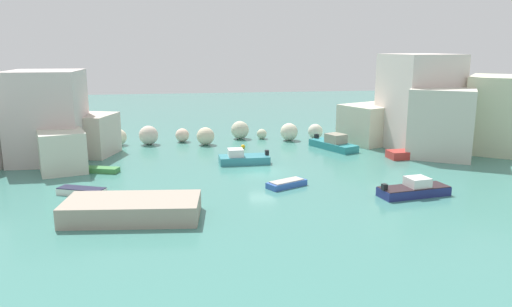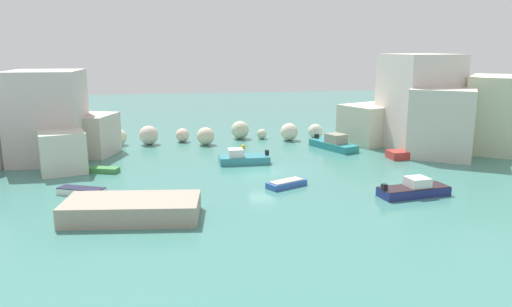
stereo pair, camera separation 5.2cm
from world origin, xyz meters
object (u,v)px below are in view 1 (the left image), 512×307
moored_boat_0 (414,189)px  moored_boat_2 (334,144)px  moored_boat_6 (243,158)px  stone_dock (133,209)px  moored_boat_1 (408,154)px  channel_buoy (243,147)px  moored_boat_4 (100,170)px  moored_boat_3 (82,191)px  moored_boat_5 (287,184)px

moored_boat_0 → moored_boat_2: bearing=83.8°
moored_boat_0 → moored_boat_6: size_ratio=1.17×
stone_dock → moored_boat_1: moored_boat_1 is taller
channel_buoy → moored_boat_0: moored_boat_0 is taller
moored_boat_0 → moored_boat_6: 17.81m
moored_boat_0 → channel_buoy: bearing=110.3°
stone_dock → moored_boat_2: size_ratio=1.38×
moored_boat_6 → moored_boat_1: bearing=178.0°
moored_boat_1 → moored_boat_4: 31.68m
moored_boat_1 → moored_boat_6: bearing=-4.4°
stone_dock → moored_boat_2: bearing=44.0°
moored_boat_1 → moored_boat_6: size_ratio=1.03×
moored_boat_3 → moored_boat_6: 16.67m
moored_boat_5 → moored_boat_4: bearing=128.0°
moored_boat_2 → moored_boat_6: 12.46m
moored_boat_1 → moored_boat_4: (-31.67, -1.07, -0.19)m
moored_boat_3 → channel_buoy: bearing=69.4°
moored_boat_4 → moored_boat_5: moored_boat_5 is taller
channel_buoy → moored_boat_3: (-15.18, -15.77, 0.04)m
channel_buoy → moored_boat_0: (11.16, -20.18, 0.28)m
stone_dock → moored_boat_2: (20.98, 20.25, -0.05)m
moored_boat_0 → moored_boat_2: 18.35m
moored_boat_2 → moored_boat_0: bearing=-21.3°
channel_buoy → moored_boat_4: 17.11m
moored_boat_0 → moored_boat_6: moored_boat_6 is taller
channel_buoy → moored_boat_4: channel_buoy is taller
moored_boat_3 → moored_boat_4: (0.36, 7.22, -0.05)m
moored_boat_5 → moored_boat_2: bearing=31.2°
channel_buoy → moored_boat_3: size_ratio=0.12×
moored_boat_1 → moored_boat_2: (-6.49, 5.63, 0.22)m
channel_buoy → moored_boat_4: bearing=-150.0°
moored_boat_2 → moored_boat_6: moored_boat_2 is taller
stone_dock → moored_boat_6: (9.69, 14.99, -0.18)m
moored_boat_4 → channel_buoy: bearing=49.3°
moored_boat_5 → stone_dock: bearing=178.7°
channel_buoy → moored_boat_5: moored_boat_5 is taller
moored_boat_1 → moored_boat_4: moored_boat_1 is taller
moored_boat_0 → moored_boat_4: (-25.98, 11.63, -0.29)m
moored_boat_1 → moored_boat_6: 17.79m
moored_boat_0 → moored_boat_5: 10.37m
moored_boat_0 → moored_boat_3: moored_boat_0 is taller
moored_boat_5 → moored_boat_6: size_ratio=0.74×
moored_boat_3 → moored_boat_2: bearing=51.9°
moored_boat_3 → moored_boat_4: 7.23m
moored_boat_2 → moored_boat_3: 29.09m
moored_boat_0 → moored_boat_2: moored_boat_2 is taller
moored_boat_1 → moored_boat_5: (-15.22, -8.63, -0.15)m
moored_boat_3 → moored_boat_6: bearing=54.6°
moored_boat_3 → moored_boat_5: bearing=22.1°
stone_dock → moored_boat_5: size_ratio=2.45×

